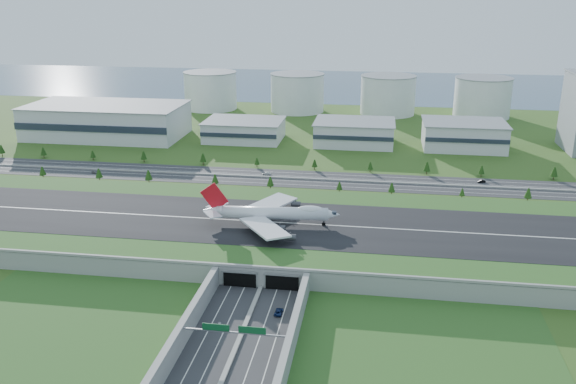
# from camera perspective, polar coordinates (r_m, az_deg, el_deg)

# --- Properties ---
(ground) EXTENTS (1200.00, 1200.00, 0.00)m
(ground) POSITION_cam_1_polar(r_m,az_deg,el_deg) (288.59, -0.63, -4.40)
(ground) COLOR #275119
(ground) RESTS_ON ground
(airfield_deck) EXTENTS (520.00, 100.00, 9.20)m
(airfield_deck) POSITION_cam_1_polar(r_m,az_deg,el_deg) (286.92, -0.63, -3.65)
(airfield_deck) COLOR gray
(airfield_deck) RESTS_ON ground
(underpass_road) EXTENTS (38.80, 120.40, 8.00)m
(underpass_road) POSITION_cam_1_polar(r_m,az_deg,el_deg) (200.74, -5.34, -14.51)
(underpass_road) COLOR #28282B
(underpass_road) RESTS_ON ground
(sign_gantry_near) EXTENTS (38.70, 0.70, 9.80)m
(sign_gantry_near) POSITION_cam_1_polar(r_m,az_deg,el_deg) (202.44, -5.07, -13.01)
(sign_gantry_near) COLOR gray
(sign_gantry_near) RESTS_ON ground
(north_expressway) EXTENTS (560.00, 36.00, 0.12)m
(north_expressway) POSITION_cam_1_polar(r_m,az_deg,el_deg) (376.94, 1.69, 1.21)
(north_expressway) COLOR #28282B
(north_expressway) RESTS_ON ground
(tree_row) EXTENTS (496.07, 48.65, 8.40)m
(tree_row) POSITION_cam_1_polar(r_m,az_deg,el_deg) (374.73, 3.46, 1.83)
(tree_row) COLOR #3D2819
(tree_row) RESTS_ON ground
(hangar_west) EXTENTS (120.00, 60.00, 25.00)m
(hangar_west) POSITION_cam_1_polar(r_m,az_deg,el_deg) (505.31, -16.59, 6.40)
(hangar_west) COLOR silver
(hangar_west) RESTS_ON ground
(hangar_mid_a) EXTENTS (58.00, 42.00, 15.00)m
(hangar_mid_a) POSITION_cam_1_polar(r_m,az_deg,el_deg) (475.49, -4.11, 5.78)
(hangar_mid_a) COLOR silver
(hangar_mid_a) RESTS_ON ground
(hangar_mid_b) EXTENTS (58.00, 42.00, 17.00)m
(hangar_mid_b) POSITION_cam_1_polar(r_m,az_deg,el_deg) (464.32, 6.23, 5.53)
(hangar_mid_b) COLOR silver
(hangar_mid_b) RESTS_ON ground
(hangar_mid_c) EXTENTS (58.00, 42.00, 19.00)m
(hangar_mid_c) POSITION_cam_1_polar(r_m,az_deg,el_deg) (467.87, 16.10, 5.13)
(hangar_mid_c) COLOR silver
(hangar_mid_c) RESTS_ON ground
(fuel_tank_a) EXTENTS (50.00, 50.00, 35.00)m
(fuel_tank_a) POSITION_cam_1_polar(r_m,az_deg,el_deg) (602.45, -7.27, 9.38)
(fuel_tank_a) COLOR silver
(fuel_tank_a) RESTS_ON ground
(fuel_tank_b) EXTENTS (50.00, 50.00, 35.00)m
(fuel_tank_b) POSITION_cam_1_polar(r_m,az_deg,el_deg) (585.19, 0.88, 9.25)
(fuel_tank_b) COLOR silver
(fuel_tank_b) RESTS_ON ground
(fuel_tank_c) EXTENTS (50.00, 50.00, 35.00)m
(fuel_tank_c) POSITION_cam_1_polar(r_m,az_deg,el_deg) (580.01, 9.33, 8.93)
(fuel_tank_c) COLOR silver
(fuel_tank_c) RESTS_ON ground
(fuel_tank_d) EXTENTS (50.00, 50.00, 35.00)m
(fuel_tank_d) POSITION_cam_1_polar(r_m,az_deg,el_deg) (587.21, 17.73, 8.42)
(fuel_tank_d) COLOR silver
(fuel_tank_d) RESTS_ON ground
(bay_water) EXTENTS (1200.00, 260.00, 0.06)m
(bay_water) POSITION_cam_1_polar(r_m,az_deg,el_deg) (751.83, 5.35, 9.93)
(bay_water) COLOR #375069
(bay_water) RESTS_ON ground
(boeing_747) EXTENTS (64.84, 61.07, 20.04)m
(boeing_747) POSITION_cam_1_polar(r_m,az_deg,el_deg) (282.03, -1.59, -1.97)
(boeing_747) COLOR white
(boeing_747) RESTS_ON airfield_deck
(car_0) EXTENTS (2.80, 4.18, 1.32)m
(car_0) POSITION_cam_1_polar(r_m,az_deg,el_deg) (219.32, -6.42, -12.25)
(car_0) COLOR #AFB0B4
(car_0) RESTS_ON ground
(car_2) EXTENTS (2.85, 5.97, 1.64)m
(car_2) POSITION_cam_1_polar(r_m,az_deg,el_deg) (225.58, -0.87, -11.13)
(car_2) COLOR #0E1E49
(car_2) RESTS_ON ground
(car_4) EXTENTS (4.66, 2.47, 1.51)m
(car_4) POSITION_cam_1_polar(r_m,az_deg,el_deg) (407.40, -17.63, 1.78)
(car_4) COLOR #58595E
(car_4) RESTS_ON ground
(car_5) EXTENTS (5.32, 3.32, 1.66)m
(car_5) POSITION_cam_1_polar(r_m,az_deg,el_deg) (387.97, 17.65, 0.96)
(car_5) COLOR black
(car_5) RESTS_ON ground
(car_7) EXTENTS (5.91, 2.75, 1.67)m
(car_7) POSITION_cam_1_polar(r_m,az_deg,el_deg) (385.63, -1.99, 1.75)
(car_7) COLOR silver
(car_7) RESTS_ON ground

